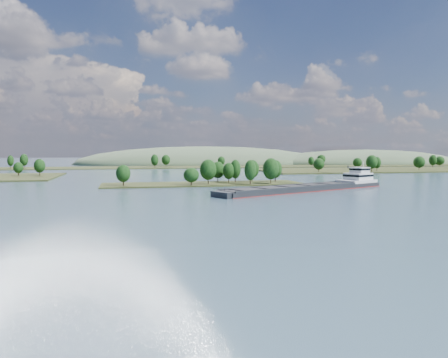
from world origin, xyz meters
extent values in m
plane|color=#395263|center=(0.00, 120.00, 0.00)|extent=(1800.00, 1800.00, 0.00)
cube|color=#282E14|center=(0.00, 180.00, 0.00)|extent=(100.00, 30.00, 1.20)
cylinder|color=black|center=(20.93, 168.01, 2.55)|extent=(0.50, 0.50, 3.90)
ellipsoid|color=black|center=(20.93, 168.01, 7.50)|extent=(5.89, 5.89, 10.02)
cylinder|color=black|center=(9.57, 190.49, 2.34)|extent=(0.50, 0.50, 3.48)
ellipsoid|color=black|center=(9.57, 190.49, 6.76)|extent=(7.56, 7.56, 8.94)
cylinder|color=black|center=(1.35, 174.37, 2.59)|extent=(0.50, 0.50, 3.99)
ellipsoid|color=black|center=(1.35, 174.37, 7.66)|extent=(8.30, 8.30, 10.25)
cylinder|color=black|center=(13.70, 182.95, 2.26)|extent=(0.50, 0.50, 3.33)
ellipsoid|color=black|center=(13.70, 182.95, 6.49)|extent=(6.20, 6.20, 8.55)
cylinder|color=black|center=(-7.68, 169.80, 1.96)|extent=(0.50, 0.50, 2.73)
ellipsoid|color=black|center=(-7.68, 169.80, 5.43)|extent=(7.54, 7.54, 7.01)
cylinder|color=black|center=(-39.15, 174.33, 2.22)|extent=(0.50, 0.50, 3.23)
ellipsoid|color=black|center=(-39.15, 174.33, 6.32)|extent=(6.75, 6.75, 8.31)
cylinder|color=black|center=(17.34, 183.31, 2.52)|extent=(0.50, 0.50, 3.85)
ellipsoid|color=black|center=(17.34, 183.31, 7.42)|extent=(5.62, 5.62, 9.90)
cylinder|color=black|center=(39.45, 184.07, 2.47)|extent=(0.50, 0.50, 3.74)
ellipsoid|color=black|center=(39.45, 184.07, 7.22)|extent=(6.95, 6.95, 9.61)
cylinder|color=black|center=(32.12, 170.17, 2.69)|extent=(0.50, 0.50, 4.17)
ellipsoid|color=black|center=(32.12, 170.17, 7.99)|extent=(8.04, 8.04, 10.73)
cylinder|color=black|center=(27.23, 186.11, 2.48)|extent=(0.50, 0.50, 3.77)
ellipsoid|color=black|center=(27.23, 186.11, 7.28)|extent=(7.39, 7.39, 9.69)
cylinder|color=black|center=(-92.67, 268.62, 2.57)|extent=(0.50, 0.50, 3.54)
ellipsoid|color=black|center=(-92.67, 268.62, 7.07)|extent=(7.21, 7.21, 9.11)
cylinder|color=black|center=(-105.76, 269.39, 2.23)|extent=(0.50, 0.50, 2.87)
ellipsoid|color=black|center=(-105.76, 269.39, 5.88)|extent=(6.13, 6.13, 7.37)
cube|color=#282E14|center=(230.00, 300.00, 0.00)|extent=(320.00, 90.00, 1.60)
cylinder|color=black|center=(103.94, 269.15, 2.49)|extent=(0.50, 0.50, 3.38)
ellipsoid|color=black|center=(103.94, 269.15, 6.79)|extent=(8.25, 8.25, 8.70)
cylinder|color=black|center=(262.84, 336.13, 2.51)|extent=(0.50, 0.50, 3.43)
ellipsoid|color=black|center=(262.84, 336.13, 6.88)|extent=(9.68, 9.68, 8.82)
cylinder|color=black|center=(197.28, 278.81, 2.67)|extent=(0.50, 0.50, 3.74)
ellipsoid|color=black|center=(197.28, 278.81, 7.43)|extent=(9.29, 9.29, 9.62)
cylinder|color=black|center=(146.45, 266.46, 2.88)|extent=(0.50, 0.50, 4.16)
ellipsoid|color=black|center=(146.45, 266.46, 8.17)|extent=(8.80, 8.80, 10.70)
cylinder|color=black|center=(158.17, 277.93, 2.62)|extent=(0.50, 0.50, 3.65)
ellipsoid|color=black|center=(158.17, 277.93, 7.26)|extent=(6.40, 6.40, 9.38)
cylinder|color=black|center=(161.80, 314.46, 2.38)|extent=(0.50, 0.50, 3.17)
ellipsoid|color=black|center=(161.80, 314.46, 6.41)|extent=(7.98, 7.98, 8.15)
cylinder|color=black|center=(247.90, 326.46, 2.76)|extent=(0.50, 0.50, 3.92)
ellipsoid|color=black|center=(247.90, 326.46, 7.75)|extent=(7.31, 7.31, 10.08)
cube|color=#282E14|center=(0.00, 400.00, 0.00)|extent=(900.00, 60.00, 1.20)
cylinder|color=black|center=(-140.87, 398.43, 2.56)|extent=(0.50, 0.50, 3.92)
ellipsoid|color=black|center=(-140.87, 398.43, 7.54)|extent=(5.83, 5.83, 10.07)
cylinder|color=black|center=(147.02, 379.74, 2.24)|extent=(0.50, 0.50, 3.29)
ellipsoid|color=black|center=(147.02, 379.74, 6.42)|extent=(6.19, 6.19, 8.45)
cylinder|color=black|center=(1.40, 402.14, 2.57)|extent=(0.50, 0.50, 3.94)
ellipsoid|color=black|center=(1.40, 402.14, 7.57)|extent=(8.49, 8.49, 10.12)
cylinder|color=black|center=(174.69, 414.58, 2.49)|extent=(0.50, 0.50, 3.79)
ellipsoid|color=black|center=(174.69, 414.58, 7.31)|extent=(9.48, 9.48, 9.74)
cylinder|color=black|center=(-129.16, 397.57, 2.75)|extent=(0.50, 0.50, 4.30)
ellipsoid|color=black|center=(-129.16, 397.57, 8.21)|extent=(7.47, 7.47, 11.04)
cylinder|color=black|center=(55.07, 388.84, 2.31)|extent=(0.50, 0.50, 3.42)
ellipsoid|color=black|center=(55.07, 388.84, 6.66)|extent=(7.40, 7.40, 8.80)
cylinder|color=black|center=(-11.02, 381.74, 2.69)|extent=(0.50, 0.50, 4.17)
ellipsoid|color=black|center=(-11.02, 381.74, 8.00)|extent=(7.04, 7.04, 10.73)
ellipsoid|color=#44573C|center=(260.00, 470.00, 0.00)|extent=(260.00, 140.00, 36.00)
ellipsoid|color=#44573C|center=(60.00, 500.00, 0.00)|extent=(320.00, 160.00, 44.00)
cube|color=black|center=(37.42, 138.10, 0.56)|extent=(86.32, 47.94, 2.47)
cube|color=maroon|center=(37.42, 138.10, 0.06)|extent=(86.62, 48.24, 0.28)
cube|color=black|center=(26.95, 139.32, 2.14)|extent=(63.43, 29.65, 0.90)
cube|color=black|center=(31.57, 129.33, 2.14)|extent=(63.43, 29.65, 0.90)
cube|color=black|center=(29.26, 134.32, 1.97)|extent=(65.45, 37.48, 0.34)
cube|color=black|center=(6.82, 123.95, 2.30)|extent=(13.05, 12.61, 0.39)
cube|color=black|center=(18.04, 129.14, 2.30)|extent=(13.05, 12.61, 0.39)
cube|color=black|center=(29.26, 134.32, 2.30)|extent=(13.05, 12.61, 0.39)
cube|color=black|center=(40.48, 139.51, 2.30)|extent=(13.05, 12.61, 0.39)
cube|color=black|center=(51.70, 144.70, 2.30)|extent=(13.05, 12.61, 0.39)
cube|color=black|center=(-3.89, 118.99, 1.01)|extent=(7.31, 10.60, 2.25)
cylinder|color=black|center=(-2.87, 119.46, 2.58)|extent=(0.36, 0.36, 2.47)
cube|color=silver|center=(69.04, 152.72, 2.47)|extent=(20.85, 17.34, 1.35)
cube|color=silver|center=(70.06, 153.19, 4.72)|extent=(13.97, 12.88, 3.37)
cube|color=black|center=(70.06, 153.19, 5.17)|extent=(14.27, 13.18, 1.01)
cube|color=silver|center=(71.08, 153.66, 7.64)|extent=(8.95, 8.95, 2.47)
cube|color=black|center=(71.08, 153.66, 8.09)|extent=(9.25, 9.25, 0.90)
cube|color=silver|center=(71.08, 153.66, 8.99)|extent=(9.55, 9.55, 0.22)
cylinder|color=silver|center=(73.63, 154.84, 10.34)|extent=(0.30, 0.30, 2.92)
cylinder|color=black|center=(65.59, 154.84, 9.22)|extent=(0.75, 0.75, 1.35)
camera|label=1|loc=(-38.05, -34.92, 17.21)|focal=35.00mm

